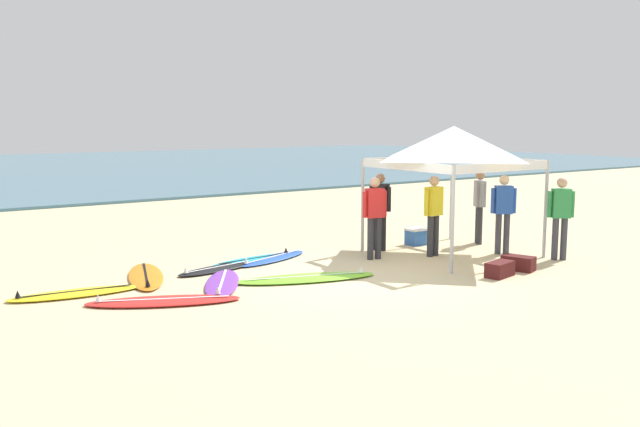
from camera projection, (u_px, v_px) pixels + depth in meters
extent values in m
plane|color=beige|center=(366.00, 277.00, 12.49)|extent=(80.00, 80.00, 0.00)
cube|color=teal|center=(20.00, 170.00, 38.23)|extent=(80.00, 36.00, 0.10)
cylinder|color=#B7B7BC|center=(452.00, 220.00, 12.64)|extent=(0.07, 0.07, 2.05)
cylinder|color=#B7B7BC|center=(546.00, 209.00, 14.17)|extent=(0.07, 0.07, 2.05)
cylinder|color=#B7B7BC|center=(363.00, 205.00, 14.87)|extent=(0.07, 0.07, 2.05)
cylinder|color=#B7B7BC|center=(451.00, 197.00, 16.39)|extent=(0.07, 0.07, 2.05)
cube|color=white|center=(503.00, 167.00, 13.28)|extent=(2.72, 0.03, 0.18)
cube|color=white|center=(410.00, 160.00, 15.50)|extent=(2.72, 0.03, 0.18)
cube|color=white|center=(405.00, 166.00, 13.63)|extent=(0.03, 2.72, 0.18)
cube|color=white|center=(497.00, 161.00, 15.15)|extent=(0.03, 2.72, 0.18)
pyramid|color=white|center=(454.00, 143.00, 14.33)|extent=(2.84, 2.84, 0.70)
ellipsoid|color=purple|center=(222.00, 283.00, 11.90)|extent=(1.58, 2.12, 0.07)
cube|color=white|center=(222.00, 281.00, 11.90)|extent=(0.96, 1.58, 0.01)
cone|color=white|center=(218.00, 290.00, 11.03)|extent=(0.09, 0.09, 0.12)
ellipsoid|color=yellow|center=(75.00, 293.00, 11.21)|extent=(2.17, 0.80, 0.07)
cube|color=black|center=(75.00, 291.00, 11.20)|extent=(1.80, 0.24, 0.01)
cone|color=black|center=(18.00, 294.00, 10.79)|extent=(0.09, 0.09, 0.12)
ellipsoid|color=#7AD12D|center=(306.00, 278.00, 12.29)|extent=(2.69, 1.46, 0.07)
cube|color=white|center=(306.00, 276.00, 12.28)|extent=(2.12, 0.71, 0.01)
cone|color=white|center=(361.00, 269.00, 12.58)|extent=(0.09, 0.09, 0.12)
ellipsoid|color=red|center=(163.00, 301.00, 10.73)|extent=(2.47, 1.61, 0.07)
cube|color=white|center=(163.00, 299.00, 10.72)|extent=(1.89, 0.90, 0.01)
cone|color=white|center=(98.00, 298.00, 10.55)|extent=(0.09, 0.09, 0.12)
ellipsoid|color=black|center=(218.00, 268.00, 13.07)|extent=(1.88, 0.84, 0.07)
cube|color=white|center=(218.00, 267.00, 13.07)|extent=(1.52, 0.35, 0.01)
cone|color=white|center=(186.00, 270.00, 12.53)|extent=(0.09, 0.09, 0.12)
ellipsoid|color=orange|center=(146.00, 276.00, 12.43)|extent=(1.29, 2.36, 0.07)
cube|color=black|center=(146.00, 274.00, 12.43)|extent=(0.64, 1.86, 0.01)
cone|color=black|center=(148.00, 283.00, 11.53)|extent=(0.09, 0.09, 0.12)
ellipsoid|color=blue|center=(272.00, 258.00, 14.02)|extent=(2.04, 1.18, 0.07)
cube|color=white|center=(272.00, 257.00, 14.02)|extent=(1.60, 0.62, 0.01)
cone|color=white|center=(246.00, 260.00, 13.36)|extent=(0.09, 0.09, 0.12)
ellipsoid|color=#23B2CC|center=(254.00, 260.00, 13.88)|extent=(2.08, 0.81, 0.07)
cube|color=black|center=(254.00, 258.00, 13.87)|extent=(1.72, 0.27, 0.01)
cone|color=black|center=(286.00, 250.00, 14.41)|extent=(0.09, 0.09, 0.12)
cylinder|color=#2D2D33|center=(430.00, 236.00, 14.32)|extent=(0.13, 0.13, 0.88)
cylinder|color=#2D2D33|center=(436.00, 235.00, 14.43)|extent=(0.13, 0.13, 0.88)
cube|color=yellow|center=(434.00, 201.00, 14.27)|extent=(0.38, 0.25, 0.60)
sphere|color=tan|center=(434.00, 181.00, 14.21)|extent=(0.21, 0.21, 0.21)
cylinder|color=yellow|center=(426.00, 203.00, 14.13)|extent=(0.09, 0.09, 0.54)
cylinder|color=yellow|center=(441.00, 201.00, 14.42)|extent=(0.09, 0.09, 0.54)
cylinder|color=#383842|center=(506.00, 234.00, 14.62)|extent=(0.13, 0.13, 0.88)
cylinder|color=#383842|center=(498.00, 234.00, 14.61)|extent=(0.13, 0.13, 0.88)
cube|color=#2851B2|center=(504.00, 200.00, 14.51)|extent=(0.42, 0.38, 0.60)
sphere|color=beige|center=(504.00, 180.00, 14.45)|extent=(0.21, 0.21, 0.21)
cylinder|color=#2851B2|center=(514.00, 201.00, 14.52)|extent=(0.09, 0.09, 0.54)
cylinder|color=#2851B2|center=(493.00, 201.00, 14.51)|extent=(0.09, 0.09, 0.54)
cylinder|color=black|center=(376.00, 230.00, 15.06)|extent=(0.13, 0.13, 0.88)
cylinder|color=black|center=(383.00, 231.00, 14.95)|extent=(0.13, 0.13, 0.88)
cube|color=black|center=(380.00, 198.00, 14.90)|extent=(0.32, 0.41, 0.60)
sphere|color=#9E7051|center=(380.00, 178.00, 14.84)|extent=(0.21, 0.21, 0.21)
cylinder|color=black|center=(371.00, 198.00, 15.04)|extent=(0.09, 0.09, 0.54)
cylinder|color=black|center=(389.00, 199.00, 14.77)|extent=(0.09, 0.09, 0.54)
cylinder|color=#2D2D33|center=(478.00, 224.00, 15.92)|extent=(0.13, 0.13, 0.88)
cylinder|color=#2D2D33|center=(480.00, 226.00, 15.74)|extent=(0.13, 0.13, 0.88)
cube|color=gray|center=(480.00, 194.00, 15.73)|extent=(0.39, 0.42, 0.60)
sphere|color=#9E7051|center=(480.00, 175.00, 15.67)|extent=(0.21, 0.21, 0.21)
cylinder|color=gray|center=(478.00, 193.00, 15.96)|extent=(0.09, 0.09, 0.54)
cylinder|color=gray|center=(482.00, 195.00, 15.50)|extent=(0.09, 0.09, 0.54)
cylinder|color=#383842|center=(564.00, 239.00, 14.00)|extent=(0.13, 0.13, 0.88)
cylinder|color=#383842|center=(555.00, 239.00, 14.00)|extent=(0.13, 0.13, 0.88)
cube|color=#2D8C47|center=(561.00, 203.00, 13.90)|extent=(0.42, 0.39, 0.60)
sphere|color=tan|center=(562.00, 183.00, 13.84)|extent=(0.21, 0.21, 0.21)
cylinder|color=#2D8C47|center=(572.00, 204.00, 13.90)|extent=(0.09, 0.09, 0.54)
cylinder|color=#2D8C47|center=(550.00, 204.00, 13.90)|extent=(0.09, 0.09, 0.54)
cylinder|color=#2D2D33|center=(370.00, 239.00, 14.02)|extent=(0.13, 0.13, 0.88)
cylinder|color=#2D2D33|center=(378.00, 238.00, 14.08)|extent=(0.13, 0.13, 0.88)
cube|color=red|center=(375.00, 203.00, 13.95)|extent=(0.40, 0.29, 0.60)
sphere|color=tan|center=(375.00, 182.00, 13.89)|extent=(0.21, 0.21, 0.21)
cylinder|color=red|center=(365.00, 204.00, 13.87)|extent=(0.09, 0.09, 0.54)
cylinder|color=red|center=(385.00, 203.00, 14.04)|extent=(0.09, 0.09, 0.54)
cube|color=#4C1919|center=(500.00, 269.00, 12.52)|extent=(0.66, 0.45, 0.28)
cube|color=#4C1919|center=(518.00, 263.00, 13.06)|extent=(0.50, 0.67, 0.28)
cube|color=#2D60B7|center=(417.00, 237.00, 15.74)|extent=(0.48, 0.34, 0.34)
cube|color=white|center=(417.00, 229.00, 15.71)|extent=(0.50, 0.36, 0.05)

